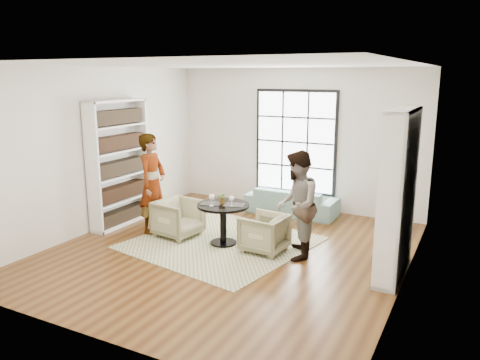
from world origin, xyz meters
The scene contains 16 objects.
ground centered at (0.00, 0.00, 0.00)m, with size 6.00×6.00×0.00m, color brown.
room_shell centered at (0.00, 0.54, 1.26)m, with size 6.00×6.01×6.00m.
rug centered at (-0.30, 0.26, 0.01)m, with size 2.74×2.74×0.01m, color #BBB98C.
pedestal_table centered at (-0.24, 0.23, 0.52)m, with size 0.89×0.89×0.71m.
sofa centered at (0.14, 2.45, 0.28)m, with size 1.89×0.74×0.55m, color #779E99.
armchair_left centered at (-1.16, 0.22, 0.34)m, with size 0.72×0.74×0.67m, color tan.
armchair_right centered at (0.52, 0.25, 0.31)m, with size 0.67×0.69×0.63m, color #C1B389.
person_left centered at (-1.71, 0.22, 0.92)m, with size 0.67×0.44×1.83m, color gray.
person_right centered at (1.07, 0.25, 0.86)m, with size 0.83×0.65×1.72m, color gray.
placemat_left centered at (-0.44, 0.16, 0.72)m, with size 0.34×0.26×0.01m, color black.
placemat_right centered at (-0.05, 0.27, 0.72)m, with size 0.34×0.26×0.01m, color black.
cutlery_left centered at (-0.44, 0.16, 0.72)m, with size 0.14×0.22×0.01m, color #BCBDC1, non-canonical shape.
cutlery_right centered at (-0.05, 0.27, 0.72)m, with size 0.14×0.22×0.01m, color #BCBDC1, non-canonical shape.
wine_glass_left centered at (-0.36, 0.05, 0.86)m, with size 0.09×0.09×0.20m.
wine_glass_right centered at (-0.05, 0.18, 0.84)m, with size 0.08×0.08×0.18m.
flower_centerpiece centered at (-0.26, 0.24, 0.81)m, with size 0.18×0.15×0.20m, color gray.
Camera 1 is at (3.52, -6.41, 2.84)m, focal length 35.00 mm.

